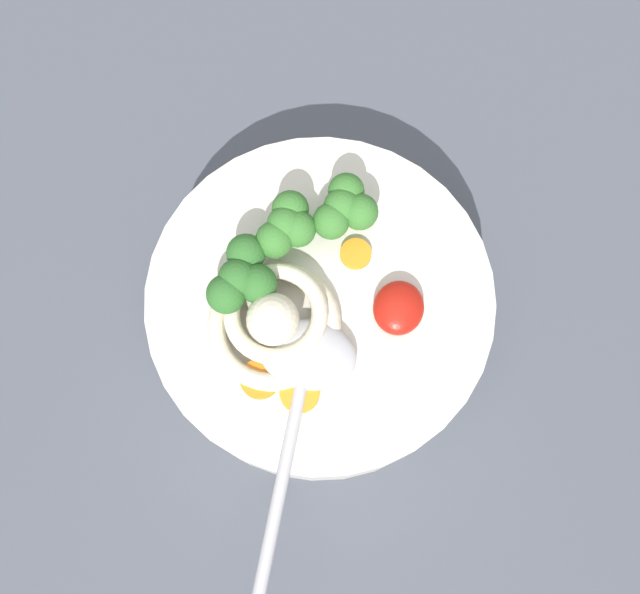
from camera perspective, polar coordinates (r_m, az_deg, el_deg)
name	(u,v)px	position (r cm, az deg, el deg)	size (l,w,h in cm)	color
table_slab	(293,306)	(56.52, -1.98, -0.66)	(98.10, 98.10, 3.33)	#474C56
soup_bowl	(320,309)	(51.34, 0.00, -0.89)	(22.23, 22.23, 6.32)	silver
noodle_pile	(276,321)	(46.90, -3.32, -1.79)	(9.13, 8.95, 3.67)	beige
soup_spoon	(303,376)	(46.52, -1.26, -5.91)	(17.36, 6.23, 1.60)	#B7B7BC
chili_sauce_dollop	(399,308)	(47.64, 5.85, -0.80)	(3.51, 3.16, 1.58)	#B2190F
broccoli_floret_near_spoon	(288,226)	(47.46, -2.36, 5.28)	(4.56, 3.93, 3.61)	#7A9E60
broccoli_floret_far	(345,208)	(47.91, 1.85, 6.63)	(4.52, 3.89, 3.57)	#7A9E60
broccoli_floret_right	(241,279)	(46.50, -5.86, 1.31)	(4.73, 4.07, 3.74)	#7A9E60
carrot_slice_extra_b	(264,380)	(47.09, -4.17, -6.18)	(2.44, 2.44, 0.62)	orange
carrot_slice_left	(356,254)	(49.01, 2.67, 3.21)	(2.00, 2.00, 0.48)	orange
carrot_slice_extra_a	(300,393)	(46.78, -1.52, -7.12)	(2.44, 2.44, 0.80)	orange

